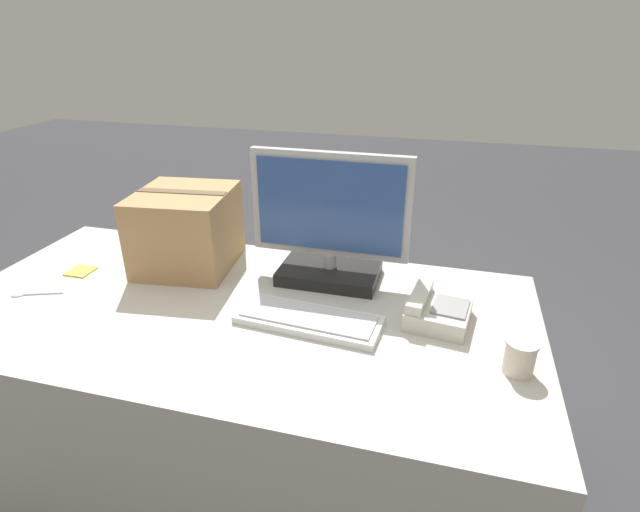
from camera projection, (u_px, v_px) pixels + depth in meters
ground_plane at (251, 475)px, 1.84m from camera, size 12.00×12.00×0.00m
office_desk at (244, 399)px, 1.68m from camera, size 1.80×0.90×0.72m
monitor at (330, 230)px, 1.63m from camera, size 0.52×0.22×0.44m
keyboard at (309, 319)px, 1.44m from camera, size 0.43×0.19×0.03m
desk_phone at (437, 311)px, 1.45m from camera, size 0.20×0.21×0.08m
paper_cup_right at (520, 357)px, 1.23m from camera, size 0.08×0.08×0.09m
spoon at (27, 294)px, 1.60m from camera, size 0.16×0.07×0.00m
cardboard_box at (186, 229)px, 1.74m from camera, size 0.35×0.37×0.28m
sticky_note_pad at (81, 271)px, 1.74m from camera, size 0.08×0.08×0.01m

